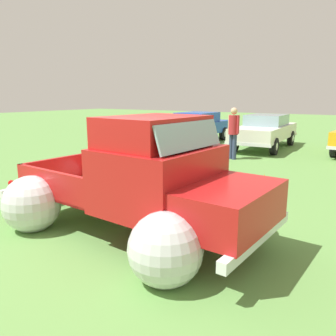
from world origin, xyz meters
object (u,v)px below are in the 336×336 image
Objects in this scene: show_car_1 at (265,130)px; vintage_pickup_truck at (146,191)px; show_car_0 at (196,126)px; spectator_0 at (233,130)px; lane_cone_1 at (182,181)px; lane_cone_0 at (264,189)px.

vintage_pickup_truck is at bearing 5.31° from show_car_1.
spectator_0 is (3.27, -3.24, 0.26)m from show_car_0.
show_car_0 is at bearing 116.68° from lane_cone_1.
lane_cone_0 is (2.38, -7.59, -0.47)m from show_car_1.
vintage_pickup_truck is 7.50× the size of lane_cone_1.
lane_cone_0 is (2.53, -4.43, -0.73)m from spectator_0.
show_car_0 is at bearing 118.27° from vintage_pickup_truck.
show_car_1 is at bearing 107.42° from lane_cone_0.
lane_cone_0 is at bearing 15.27° from show_car_1.
spectator_0 is 2.88× the size of lane_cone_1.
spectator_0 is at bearing 98.98° from lane_cone_1.
vintage_pickup_truck reaches higher than lane_cone_1.
show_car_0 is (-4.77, 10.35, 0.03)m from vintage_pickup_truck.
show_car_1 is at bearing 101.00° from vintage_pickup_truck.
lane_cone_1 is at bearing 26.73° from show_car_0.
vintage_pickup_truck reaches higher than show_car_0.
vintage_pickup_truck is 7.50× the size of lane_cone_0.
show_car_0 is 7.43× the size of lane_cone_0.
lane_cone_0 is 1.81m from lane_cone_1.
show_car_0 and show_car_1 have the same top height.
show_car_1 is 7.97m from lane_cone_0.
show_car_1 is at bearing -158.54° from spectator_0.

